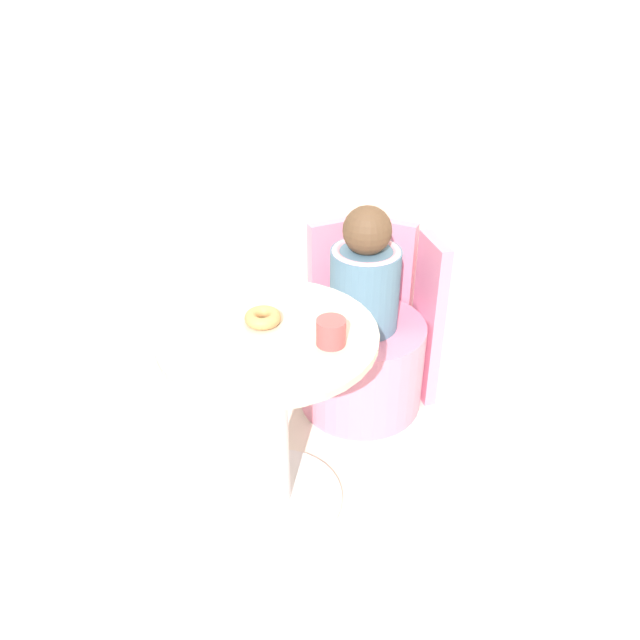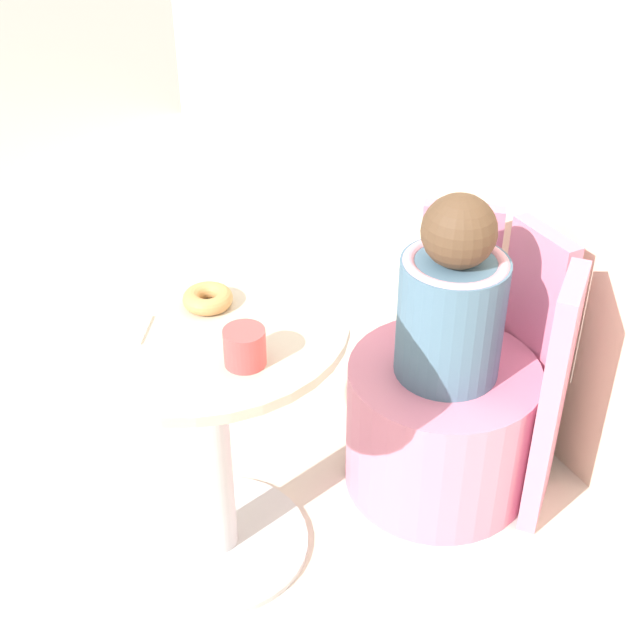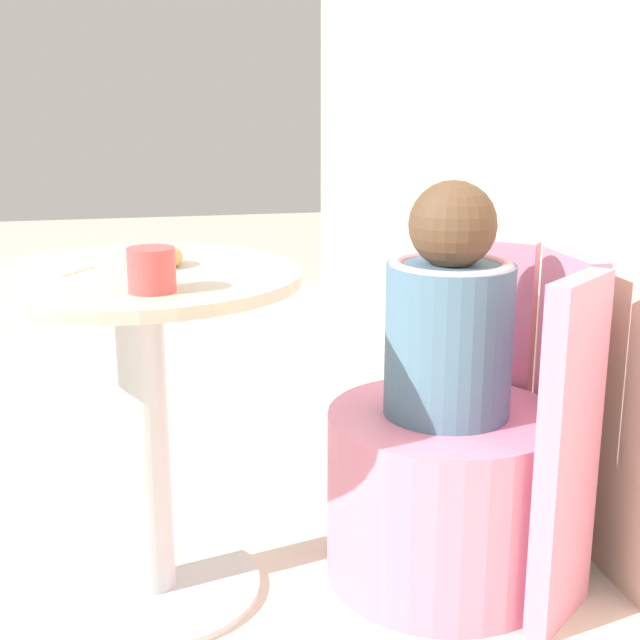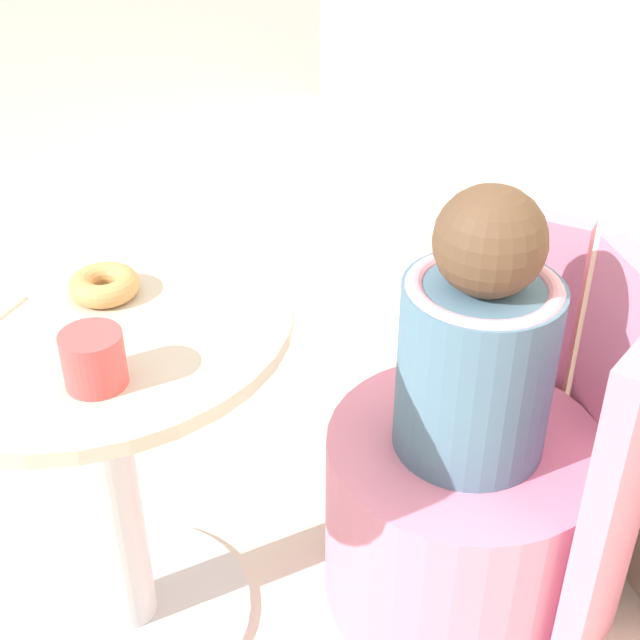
{
  "view_description": "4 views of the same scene",
  "coord_description": "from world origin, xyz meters",
  "px_view_note": "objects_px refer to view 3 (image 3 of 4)",
  "views": [
    {
      "loc": [
        0.82,
        -1.28,
        1.77
      ],
      "look_at": [
        0.02,
        0.4,
        0.6
      ],
      "focal_mm": 35.0,
      "sensor_mm": 36.0,
      "label": 1
    },
    {
      "loc": [
        1.57,
        -0.45,
        1.84
      ],
      "look_at": [
        0.03,
        0.37,
        0.65
      ],
      "focal_mm": 50.0,
      "sensor_mm": 36.0,
      "label": 2
    },
    {
      "loc": [
        1.81,
        0.07,
        1.09
      ],
      "look_at": [
        0.04,
        0.45,
        0.62
      ],
      "focal_mm": 50.0,
      "sensor_mm": 36.0,
      "label": 3
    },
    {
      "loc": [
        1.24,
        0.2,
        1.49
      ],
      "look_at": [
        0.01,
        0.46,
        0.66
      ],
      "focal_mm": 50.0,
      "sensor_mm": 36.0,
      "label": 4
    }
  ],
  "objects_px": {
    "donut": "(155,257)",
    "round_table": "(143,389)",
    "tub_chair": "(442,495)",
    "child_figure": "(449,314)",
    "cup": "(152,270)"
  },
  "relations": [
    {
      "from": "round_table",
      "to": "child_figure",
      "type": "height_order",
      "value": "child_figure"
    },
    {
      "from": "round_table",
      "to": "donut",
      "type": "height_order",
      "value": "donut"
    },
    {
      "from": "cup",
      "to": "round_table",
      "type": "bearing_deg",
      "value": -172.21
    },
    {
      "from": "child_figure",
      "to": "cup",
      "type": "relative_size",
      "value": 5.82
    },
    {
      "from": "tub_chair",
      "to": "cup",
      "type": "distance_m",
      "value": 0.86
    },
    {
      "from": "donut",
      "to": "cup",
      "type": "bearing_deg",
      "value": -3.25
    },
    {
      "from": "donut",
      "to": "round_table",
      "type": "bearing_deg",
      "value": -42.65
    },
    {
      "from": "round_table",
      "to": "child_figure",
      "type": "relative_size",
      "value": 1.43
    },
    {
      "from": "tub_chair",
      "to": "donut",
      "type": "relative_size",
      "value": 4.6
    },
    {
      "from": "tub_chair",
      "to": "cup",
      "type": "xyz_separation_m",
      "value": [
        0.14,
        -0.63,
        0.57
      ]
    },
    {
      "from": "child_figure",
      "to": "donut",
      "type": "bearing_deg",
      "value": -99.37
    },
    {
      "from": "round_table",
      "to": "tub_chair",
      "type": "height_order",
      "value": "round_table"
    },
    {
      "from": "tub_chair",
      "to": "donut",
      "type": "height_order",
      "value": "donut"
    },
    {
      "from": "donut",
      "to": "cup",
      "type": "relative_size",
      "value": 1.29
    },
    {
      "from": "child_figure",
      "to": "tub_chair",
      "type": "bearing_deg",
      "value": 90.0
    }
  ]
}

